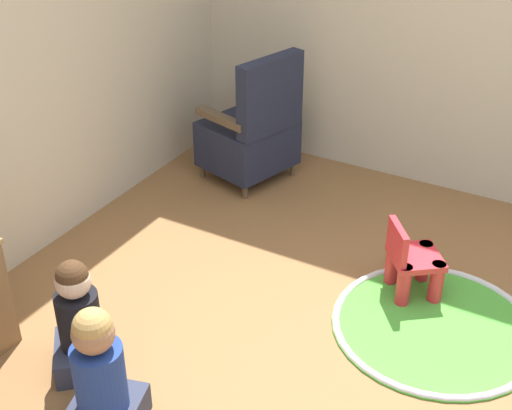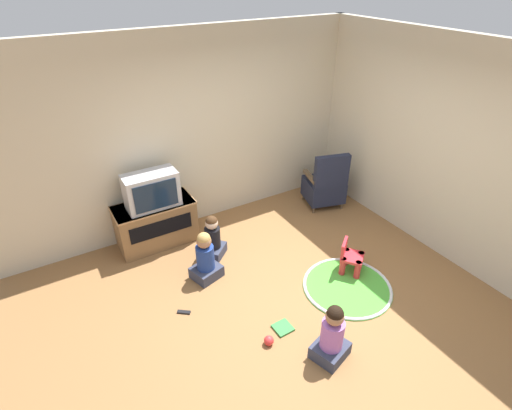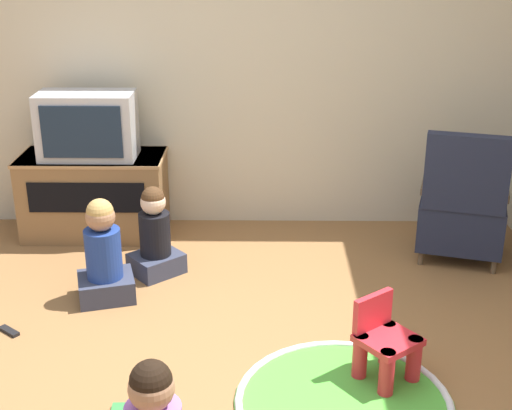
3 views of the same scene
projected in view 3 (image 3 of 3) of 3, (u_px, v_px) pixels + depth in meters
name	position (u px, v px, depth m)	size (l,w,h in m)	color
ground_plane	(217.00, 382.00, 3.67)	(30.00, 30.00, 0.00)	olive
wall_back	(183.00, 45.00, 5.24)	(5.28, 0.12, 2.74)	beige
tv_cabinet	(95.00, 194.00, 5.33)	(1.07, 0.51, 0.62)	brown
television	(87.00, 126.00, 5.10)	(0.68, 0.36, 0.48)	#B7B7BC
black_armchair	(462.00, 211.00, 4.91)	(0.69, 0.66, 0.95)	brown
yellow_kid_chair	(385.00, 346.00, 3.64)	(0.38, 0.38, 0.44)	red
play_mat	(344.00, 402.00, 3.50)	(1.08, 1.08, 0.04)	green
child_watching_left	(155.00, 236.00, 4.73)	(0.42, 0.41, 0.62)	#33384C
child_watching_center	(104.00, 256.00, 4.40)	(0.41, 0.38, 0.67)	#33384C
remote_control	(9.00, 331.00, 4.11)	(0.15, 0.13, 0.02)	black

